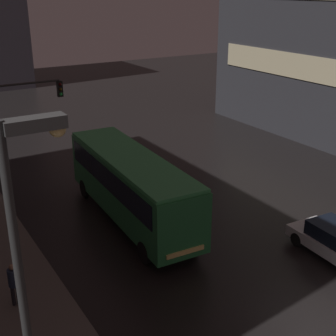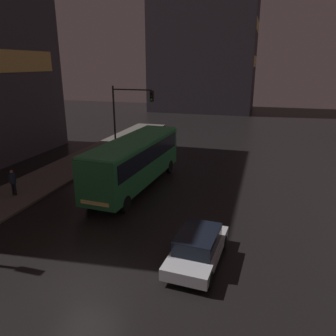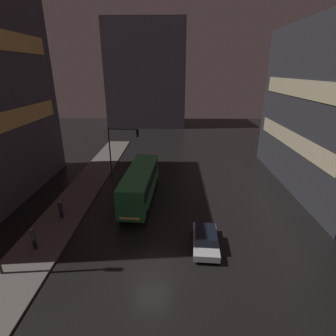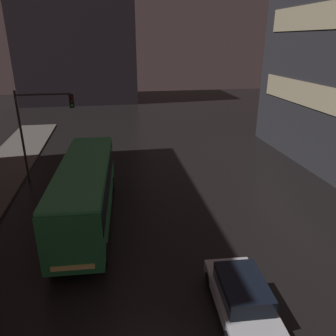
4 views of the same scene
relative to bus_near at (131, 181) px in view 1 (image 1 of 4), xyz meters
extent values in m
plane|color=black|center=(2.03, -10.50, -2.13)|extent=(120.00, 120.00, 0.00)
cube|color=beige|center=(16.74, 4.26, 3.52)|extent=(0.24, 18.43, 1.80)
cube|color=#EAC66B|center=(5.82, 41.57, 6.58)|extent=(0.24, 10.20, 1.80)
cube|color=#236B38|center=(0.00, 0.00, -0.20)|extent=(3.10, 10.67, 2.74)
cube|color=black|center=(0.00, 0.00, 0.42)|extent=(3.12, 9.83, 1.10)
cube|color=#399252|center=(0.00, 0.00, 1.25)|extent=(3.04, 10.45, 0.16)
cube|color=#F4CC72|center=(-0.29, -5.28, -1.18)|extent=(1.78, 0.20, 0.20)
cylinder|color=black|center=(0.95, -3.93, -1.63)|extent=(0.30, 1.01, 1.00)
cylinder|color=black|center=(-1.38, -3.80, -1.63)|extent=(0.30, 1.01, 1.00)
cylinder|color=black|center=(1.38, 3.81, -1.63)|extent=(0.30, 1.01, 1.00)
cylinder|color=black|center=(-0.95, 3.93, -1.63)|extent=(0.30, 1.01, 1.00)
cube|color=#B7B7BC|center=(6.01, -7.76, -1.58)|extent=(2.16, 4.47, 0.50)
cylinder|color=black|center=(6.97, -6.33, -1.81)|extent=(0.24, 0.65, 0.64)
cylinder|color=black|center=(5.23, -6.23, -1.81)|extent=(0.24, 0.65, 0.64)
cylinder|color=black|center=(-6.96, -3.94, -1.57)|extent=(0.14, 0.14, 0.81)
cylinder|color=black|center=(-6.78, -3.94, -1.57)|extent=(0.14, 0.14, 0.81)
cylinder|color=#1E283D|center=(-6.87, -3.94, -0.83)|extent=(0.54, 0.54, 0.67)
sphere|color=#8C664C|center=(-6.87, -3.94, -0.39)|extent=(0.22, 0.22, 0.22)
cylinder|color=#2D2D2D|center=(-4.59, 6.61, 1.12)|extent=(0.16, 0.16, 6.49)
cylinder|color=#2D2D2D|center=(-2.79, 6.61, 4.06)|extent=(3.59, 0.12, 0.12)
cube|color=black|center=(-1.00, 6.61, 3.56)|extent=(0.30, 0.24, 0.90)
sphere|color=#390706|center=(-1.00, 6.47, 3.84)|extent=(0.18, 0.18, 0.18)
sphere|color=#3B2B07|center=(-1.00, 6.47, 3.56)|extent=(0.18, 0.18, 0.18)
sphere|color=green|center=(-1.00, 6.47, 3.28)|extent=(0.18, 0.18, 0.18)
cylinder|color=#2D2D2D|center=(-8.07, -11.11, 2.46)|extent=(0.18, 0.18, 8.87)
cube|color=#383838|center=(-7.47, -11.11, 6.75)|extent=(1.10, 0.36, 0.24)
sphere|color=#F4CC72|center=(-7.07, -11.11, 6.60)|extent=(0.32, 0.32, 0.32)
camera|label=1|loc=(-9.63, -19.05, 8.98)|focal=50.00mm
camera|label=2|loc=(8.30, -20.07, 6.17)|focal=35.00mm
camera|label=3|loc=(3.51, -24.86, 10.93)|focal=28.00mm
camera|label=4|loc=(1.68, -16.71, 7.48)|focal=35.00mm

